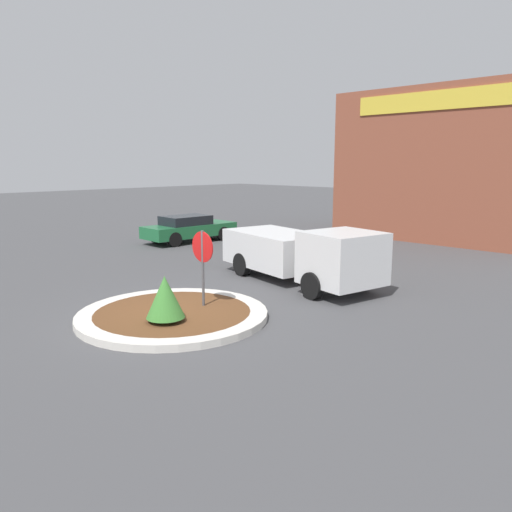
# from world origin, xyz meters

# --- Properties ---
(ground_plane) EXTENTS (120.00, 120.00, 0.00)m
(ground_plane) POSITION_xyz_m (0.00, 0.00, 0.00)
(ground_plane) COLOR #474749
(traffic_island) EXTENTS (4.87, 4.87, 0.18)m
(traffic_island) POSITION_xyz_m (0.00, 0.00, 0.09)
(traffic_island) COLOR beige
(traffic_island) RESTS_ON ground_plane
(stop_sign) EXTENTS (0.82, 0.07, 2.20)m
(stop_sign) POSITION_xyz_m (0.15, 0.90, 1.54)
(stop_sign) COLOR #4C4C51
(stop_sign) RESTS_ON ground_plane
(island_shrub) EXTENTS (0.93, 0.93, 1.12)m
(island_shrub) POSITION_xyz_m (0.55, -0.61, 0.79)
(island_shrub) COLOR brown
(island_shrub) RESTS_ON traffic_island
(utility_truck) EXTENTS (6.43, 3.30, 1.93)m
(utility_truck) POSITION_xyz_m (-0.12, 5.29, 1.01)
(utility_truck) COLOR silver
(utility_truck) RESTS_ON ground_plane
(storefront_building) EXTENTS (10.71, 6.07, 7.62)m
(storefront_building) POSITION_xyz_m (-1.04, 18.86, 3.82)
(storefront_building) COLOR brown
(storefront_building) RESTS_ON ground_plane
(parked_sedan_green) EXTENTS (2.00, 4.85, 1.34)m
(parked_sedan_green) POSITION_xyz_m (-9.73, 8.19, 0.70)
(parked_sedan_green) COLOR #1E6638
(parked_sedan_green) RESTS_ON ground_plane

